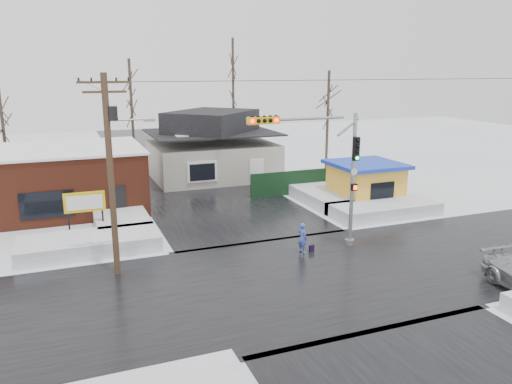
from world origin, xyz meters
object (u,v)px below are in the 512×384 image
object	(u,v)px
traffic_signal	(327,163)
kiosk	(365,183)
utility_pole	(112,164)
marquee_sign	(85,203)
pedestrian	(302,238)

from	to	relation	value
traffic_signal	kiosk	world-z (taller)	traffic_signal
traffic_signal	utility_pole	world-z (taller)	utility_pole
marquee_sign	kiosk	xyz separation A→B (m)	(18.50, 0.50, -0.46)
kiosk	pedestrian	bearing A→B (deg)	-139.49
traffic_signal	marquee_sign	distance (m)	13.42
marquee_sign	traffic_signal	bearing A→B (deg)	-29.72
kiosk	pedestrian	xyz separation A→B (m)	(-8.42, -7.19, -0.67)
traffic_signal	pedestrian	bearing A→B (deg)	-173.02
pedestrian	marquee_sign	bearing A→B (deg)	40.22
utility_pole	kiosk	world-z (taller)	utility_pole
traffic_signal	kiosk	bearing A→B (deg)	44.84
utility_pole	kiosk	bearing A→B (deg)	20.44
kiosk	pedestrian	size ratio (longest dim) A/B	2.91
kiosk	traffic_signal	bearing A→B (deg)	-135.16
marquee_sign	utility_pole	bearing A→B (deg)	-79.87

